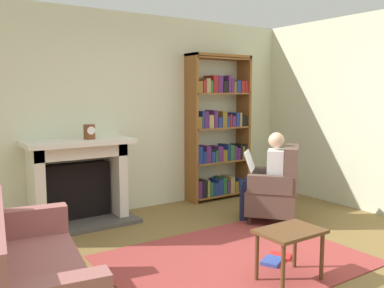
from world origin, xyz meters
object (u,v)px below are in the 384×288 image
mantel_clock (89,132)px  bookshelf (218,131)px  fireplace (78,179)px  armchair_reading (277,189)px  sofa_floral (25,282)px  side_table (290,238)px  seated_reader (268,173)px

mantel_clock → bookshelf: size_ratio=0.08×
fireplace → armchair_reading: (2.11, -1.32, -0.14)m
fireplace → sofa_floral: fireplace is taller
sofa_floral → side_table: 2.13m
mantel_clock → side_table: (0.85, -2.50, -0.77)m
armchair_reading → sofa_floral: size_ratio=0.54×
bookshelf → seated_reader: bookshelf is taller
bookshelf → armchair_reading: 1.50m
armchair_reading → side_table: armchair_reading is taller
armchair_reading → fireplace: bearing=-73.7°
side_table → bookshelf: bearing=64.9°
bookshelf → sofa_floral: 3.97m
fireplace → armchair_reading: bearing=-32.0°
mantel_clock → fireplace: bearing=142.1°
bookshelf → armchair_reading: size_ratio=2.27×
seated_reader → sofa_floral: seated_reader is taller
armchair_reading → side_table: 1.71m
armchair_reading → seated_reader: seated_reader is taller
fireplace → armchair_reading: size_ratio=1.38×
bookshelf → sofa_floral: size_ratio=1.23×
armchair_reading → mantel_clock: bearing=-73.2°
bookshelf → side_table: bookshelf is taller
bookshelf → seated_reader: bearing=-98.1°
mantel_clock → sofa_floral: size_ratio=0.10×
fireplace → seated_reader: seated_reader is taller
fireplace → mantel_clock: bearing=-37.9°
sofa_floral → side_table: size_ratio=3.19×
side_table → mantel_clock: bearing=108.8°
seated_reader → sofa_floral: size_ratio=0.64×
seated_reader → bookshelf: bearing=-139.8°
bookshelf → mantel_clock: bearing=-176.3°
sofa_floral → mantel_clock: bearing=-23.3°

